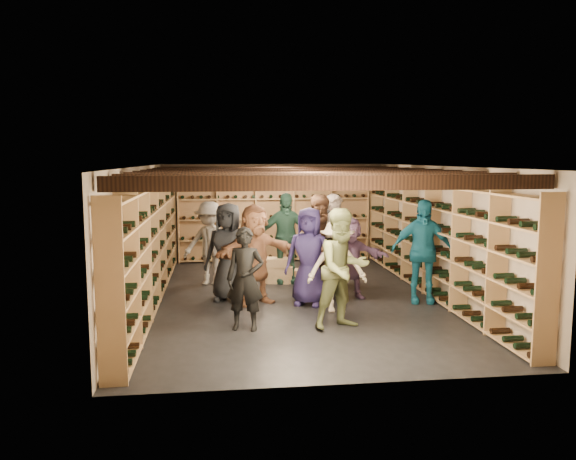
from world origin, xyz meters
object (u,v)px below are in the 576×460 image
at_px(person_7, 335,242).
at_px(person_11, 350,258).
at_px(crate_stack_right, 280,274).
at_px(person_8, 322,245).
at_px(person_10, 285,238).
at_px(person_12, 325,244).
at_px(person_6, 309,256).
at_px(crate_loose, 295,273).
at_px(person_5, 255,254).
at_px(person_4, 422,251).
at_px(person_0, 228,252).
at_px(person_2, 343,269).
at_px(person_3, 337,266).
at_px(crate_stack_left, 278,270).
at_px(person_1, 245,279).

bearing_deg(person_7, person_11, -95.91).
xyz_separation_m(crate_stack_right, person_8, (0.66, -1.12, 0.77)).
relative_size(person_7, person_11, 1.25).
xyz_separation_m(person_10, person_12, (0.84, 0.00, -0.14)).
height_order(person_6, person_8, person_8).
distance_m(person_6, person_8, 0.76).
xyz_separation_m(crate_loose, person_5, (-0.99, -2.10, 0.79)).
height_order(crate_stack_right, person_6, person_6).
relative_size(crate_stack_right, person_6, 0.31).
distance_m(person_4, person_8, 1.81).
height_order(crate_loose, person_0, person_0).
height_order(person_10, person_12, person_10).
bearing_deg(person_6, crate_loose, 112.63).
xyz_separation_m(person_8, person_12, (0.28, 1.12, -0.16)).
relative_size(person_5, person_10, 0.95).
xyz_separation_m(person_2, person_12, (0.35, 3.20, -0.12)).
bearing_deg(person_3, person_0, 155.78).
height_order(person_7, person_11, person_7).
bearing_deg(person_6, person_2, -54.22).
distance_m(crate_stack_right, person_8, 1.51).
distance_m(crate_stack_left, person_6, 1.92).
xyz_separation_m(person_0, person_3, (1.78, -0.96, -0.11)).
relative_size(crate_stack_left, person_0, 0.32).
bearing_deg(person_1, person_4, 35.76).
bearing_deg(crate_stack_right, person_6, -80.27).
bearing_deg(person_8, person_11, -51.56).
bearing_deg(person_2, person_7, 61.82).
xyz_separation_m(person_1, person_12, (1.80, 3.11, 0.01)).
bearing_deg(person_4, person_2, -130.72).
distance_m(person_10, person_11, 1.76).
bearing_deg(person_10, person_8, -63.39).
bearing_deg(person_0, person_10, 69.68).
bearing_deg(person_1, person_8, 66.87).
height_order(person_6, person_10, person_10).
xyz_separation_m(person_0, person_12, (2.02, 1.32, -0.10)).
bearing_deg(person_10, person_11, -54.18).
bearing_deg(person_5, crate_stack_right, 44.39).
bearing_deg(crate_loose, person_1, -109.02).
xyz_separation_m(crate_loose, person_4, (1.94, -2.34, 0.83)).
distance_m(person_1, person_7, 3.06).
distance_m(crate_loose, person_0, 2.44).
bearing_deg(person_4, person_0, -177.52).
xyz_separation_m(person_2, person_7, (0.41, 2.51, 0.03)).
bearing_deg(person_5, person_12, 21.45).
height_order(crate_stack_right, crate_loose, crate_stack_right).
distance_m(person_0, person_1, 1.80).
xyz_separation_m(crate_stack_left, person_8, (0.71, -1.12, 0.68)).
relative_size(person_11, person_12, 0.95).
height_order(crate_stack_right, person_10, person_10).
relative_size(crate_stack_left, crate_stack_right, 1.07).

